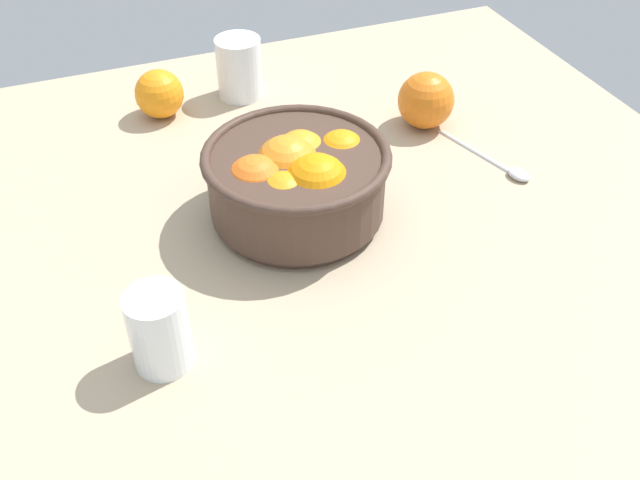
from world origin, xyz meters
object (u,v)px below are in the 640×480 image
Objects in this scene: spoon at (497,162)px; loose_orange_0 at (426,100)px; fruit_bowl at (297,180)px; loose_orange_1 at (159,94)px; juice_glass at (160,334)px; second_glass at (240,72)px.

loose_orange_0 is at bearing 109.10° from spoon.
loose_orange_1 is (-10.02, 29.54, -2.04)cm from fruit_bowl.
loose_orange_1 is at bearing 108.73° from fruit_bowl.
spoon is at bearing -70.90° from loose_orange_0.
juice_glass is at bearing -145.81° from loose_orange_0.
fruit_bowl reaches higher than second_glass.
second_glass is at bearing 140.58° from loose_orange_0.
fruit_bowl reaches higher than loose_orange_1.
spoon is at bearing -36.90° from loose_orange_1.
fruit_bowl is 31.20cm from second_glass.
second_glass is 12.41cm from loose_orange_1.
loose_orange_0 is (23.82, 13.37, -1.56)cm from fruit_bowl.
second_glass is at bearing 65.16° from juice_glass.
spoon is (25.86, -30.18, -3.40)cm from second_glass.
juice_glass is 46.62cm from loose_orange_1.
spoon is at bearing 19.60° from juice_glass.
second_glass is 39.89cm from spoon.
loose_orange_1 is (-33.84, 16.17, -0.48)cm from loose_orange_0.
juice_glass is 52.44cm from loose_orange_0.
second_glass is 27.88cm from loose_orange_0.
second_glass reaches higher than loose_orange_0.
spoon is (47.70, 16.98, -3.36)cm from juice_glass.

